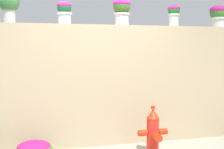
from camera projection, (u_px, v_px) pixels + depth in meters
The scene contains 7 objects.
stone_wall at pixel (97, 85), 5.11m from camera, with size 5.35×0.33×2.03m, color tan.
potted_plant_1 at pixel (9, 3), 4.63m from camera, with size 0.33×0.33×0.48m.
potted_plant_2 at pixel (64, 11), 4.90m from camera, with size 0.25×0.25×0.39m.
potted_plant_3 at pixel (122, 9), 5.11m from camera, with size 0.31×0.31×0.47m.
potted_plant_4 at pixel (174, 13), 5.37m from camera, with size 0.22×0.22×0.39m.
potted_plant_5 at pixel (218, 14), 5.53m from camera, with size 0.33×0.33×0.42m.
fire_hydrant at pixel (153, 133), 4.62m from camera, with size 0.47×0.37×0.76m.
Camera 1 is at (-0.99, -3.94, 1.64)m, focal length 47.99 mm.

